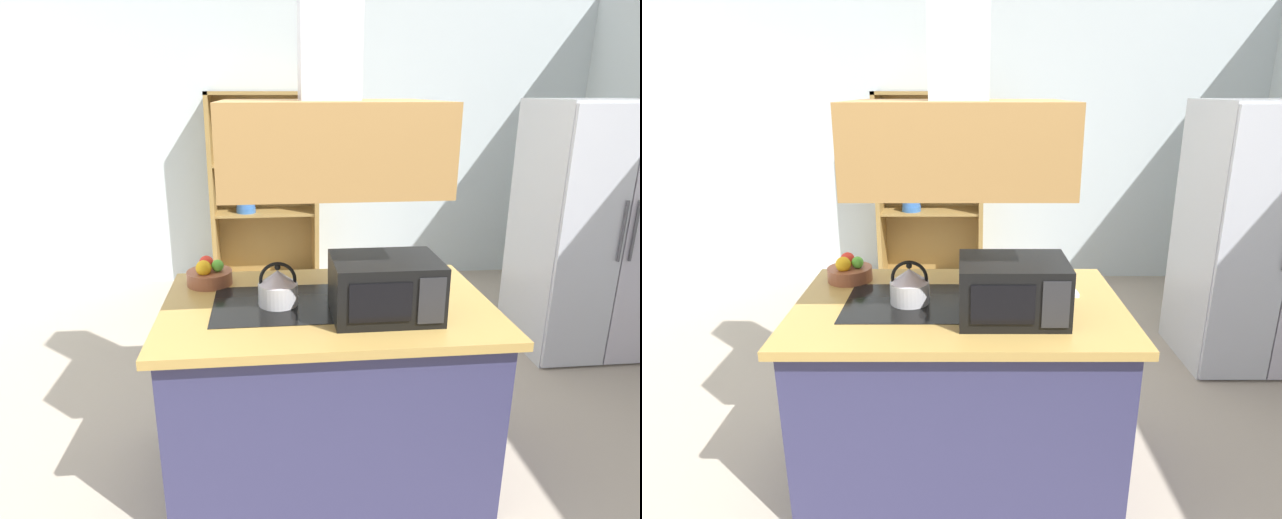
{
  "view_description": "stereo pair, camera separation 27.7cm",
  "coord_description": "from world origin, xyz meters",
  "views": [
    {
      "loc": [
        -0.21,
        -2.24,
        1.85
      ],
      "look_at": [
        0.05,
        0.39,
        1.0
      ],
      "focal_mm": 29.84,
      "sensor_mm": 36.0,
      "label": 1
    },
    {
      "loc": [
        0.07,
        -2.26,
        1.85
      ],
      "look_at": [
        0.05,
        0.39,
        1.0
      ],
      "focal_mm": 29.84,
      "sensor_mm": 36.0,
      "label": 2
    }
  ],
  "objects": [
    {
      "name": "refrigerator",
      "position": [
        2.08,
        1.22,
        0.89
      ],
      "size": [
        0.9,
        0.78,
        1.79
      ],
      "color": "#B6BABF",
      "rests_on": "ground"
    },
    {
      "name": "microwave",
      "position": [
        0.29,
        -0.13,
        1.03
      ],
      "size": [
        0.46,
        0.35,
        0.26
      ],
      "color": "black",
      "rests_on": "kitchen_island"
    },
    {
      "name": "ground_plane",
      "position": [
        0.0,
        0.0,
        0.0
      ],
      "size": [
        7.8,
        7.8,
        0.0
      ],
      "primitive_type": "plane",
      "color": "#A39585"
    },
    {
      "name": "kitchen_island",
      "position": [
        0.05,
        0.04,
        0.45
      ],
      "size": [
        1.52,
        0.98,
        0.9
      ],
      "color": "#302F54",
      "rests_on": "ground"
    },
    {
      "name": "cutting_board",
      "position": [
        0.45,
        0.21,
        0.91
      ],
      "size": [
        0.35,
        0.25,
        0.02
      ],
      "primitive_type": "cube",
      "rotation": [
        0.0,
        0.0,
        0.04
      ],
      "color": "white",
      "rests_on": "kitchen_island"
    },
    {
      "name": "kettle",
      "position": [
        -0.17,
        0.04,
        0.99
      ],
      "size": [
        0.18,
        0.18,
        0.2
      ],
      "color": "silver",
      "rests_on": "kitchen_island"
    },
    {
      "name": "range_hood",
      "position": [
        0.05,
        0.04,
        1.74
      ],
      "size": [
        0.9,
        0.7,
        1.26
      ],
      "color": "olive"
    },
    {
      "name": "wall_back",
      "position": [
        0.0,
        3.0,
        1.35
      ],
      "size": [
        6.0,
        0.12,
        2.7
      ],
      "primitive_type": "cube",
      "color": "silver",
      "rests_on": "ground"
    },
    {
      "name": "fruit_bowl",
      "position": [
        -0.52,
        0.35,
        0.95
      ],
      "size": [
        0.23,
        0.23,
        0.14
      ],
      "color": "brown",
      "rests_on": "kitchen_island"
    },
    {
      "name": "dish_cabinet",
      "position": [
        -0.24,
        2.78,
        0.81
      ],
      "size": [
        0.99,
        0.4,
        1.83
      ],
      "color": "olive",
      "rests_on": "ground"
    }
  ]
}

